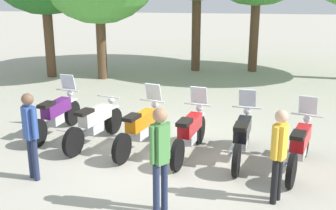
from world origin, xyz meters
TOP-DOWN VIEW (x-y plane):
  - ground_plane at (0.00, 0.00)m, footprint 80.00×80.00m
  - motorcycle_0 at (-2.72, 0.68)m, footprint 0.71×2.18m
  - motorcycle_1 at (-1.63, 0.22)m, footprint 0.87×2.11m
  - motorcycle_2 at (-0.53, 0.01)m, footprint 0.86×2.12m
  - motorcycle_3 at (0.55, -0.15)m, footprint 0.77×2.16m
  - motorcycle_4 at (1.64, -0.25)m, footprint 0.70×2.18m
  - motorcycle_5 at (2.74, -0.61)m, footprint 0.88×2.11m
  - person_0 at (2.15, -1.95)m, footprint 0.29×0.39m
  - person_1 at (-2.25, -1.66)m, footprint 0.36×0.31m
  - person_2 at (0.27, -2.52)m, footprint 0.33×0.35m

SIDE VIEW (x-z plane):
  - ground_plane at x=0.00m, z-range 0.00..0.00m
  - motorcycle_1 at x=-1.63m, z-range 0.01..1.00m
  - motorcycle_0 at x=-2.72m, z-range -0.17..1.20m
  - motorcycle_2 at x=-0.53m, z-range -0.17..1.20m
  - motorcycle_3 at x=0.55m, z-range -0.17..1.20m
  - motorcycle_4 at x=1.64m, z-range -0.17..1.20m
  - motorcycle_5 at x=2.74m, z-range -0.17..1.20m
  - person_0 at x=2.15m, z-range 0.13..1.75m
  - person_1 at x=-2.25m, z-range 0.14..1.80m
  - person_2 at x=0.27m, z-range 0.16..1.91m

